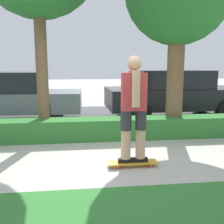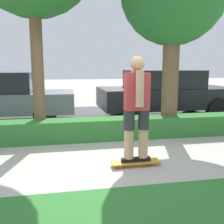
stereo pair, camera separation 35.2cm
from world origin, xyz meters
The scene contains 6 objects.
ground_plane centered at (0.00, 0.00, 0.00)m, with size 60.00×60.00×0.00m, color #ADA89E.
street_asphalt centered at (0.00, 4.20, 0.00)m, with size 12.45×5.00×0.01m.
hedge_row centered at (0.00, 1.60, 0.25)m, with size 12.45×0.60×0.50m.
skateboard centered at (0.45, -0.22, 0.07)m, with size 0.86×0.24×0.08m.
skater_person centered at (0.45, -0.22, 1.06)m, with size 0.52×0.47×1.82m.
parked_car_middle centered at (2.65, 3.92, 0.84)m, with size 4.57×2.08×1.60m.
Camera 2 is at (-0.77, -4.46, 1.74)m, focal length 42.00 mm.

